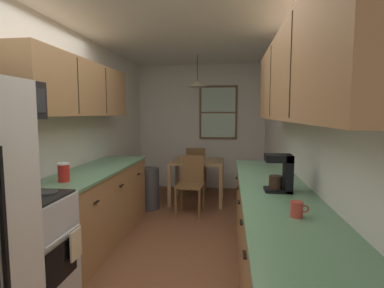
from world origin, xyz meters
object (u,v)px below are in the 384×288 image
at_px(trash_bin, 150,188).
at_px(table_serving_bowl, 191,159).
at_px(storage_canister, 64,172).
at_px(stove_range, 24,253).
at_px(dining_chair_near, 191,181).
at_px(microwave_over_range, 0,100).
at_px(coffee_maker, 282,172).
at_px(dining_table, 197,167).
at_px(dining_chair_far, 196,168).
at_px(mug_by_coffeemaker, 297,209).

height_order(trash_bin, table_serving_bowl, table_serving_bowl).
bearing_deg(storage_canister, table_serving_bowl, 68.97).
bearing_deg(stove_range, dining_chair_near, 68.53).
bearing_deg(microwave_over_range, coffee_maker, 13.26).
xyz_separation_m(dining_table, trash_bin, (-0.73, -0.50, -0.28)).
relative_size(dining_chair_far, coffee_maker, 2.86).
height_order(dining_table, mug_by_coffeemaker, mug_by_coffeemaker).
distance_m(coffee_maker, table_serving_bowl, 2.79).
distance_m(dining_chair_far, mug_by_coffeemaker, 4.02).
distance_m(mug_by_coffeemaker, table_serving_bowl, 3.37).
relative_size(dining_table, trash_bin, 1.34).
bearing_deg(coffee_maker, stove_range, -166.02).
distance_m(stove_range, mug_by_coffeemaker, 2.07).
bearing_deg(coffee_maker, dining_chair_near, 117.16).
bearing_deg(microwave_over_range, stove_range, -0.03).
relative_size(microwave_over_range, table_serving_bowl, 3.13).
distance_m(microwave_over_range, coffee_maker, 2.28).
bearing_deg(dining_chair_far, coffee_maker, -71.30).
height_order(dining_chair_far, table_serving_bowl, dining_chair_far).
relative_size(microwave_over_range, storage_canister, 3.13).
relative_size(dining_chair_near, trash_bin, 1.33).
height_order(stove_range, storage_canister, stove_range).
bearing_deg(dining_table, stove_range, -108.17).
bearing_deg(table_serving_bowl, dining_chair_far, 89.24).
bearing_deg(mug_by_coffeemaker, dining_table, 106.98).
xyz_separation_m(microwave_over_range, dining_table, (1.14, 3.12, -1.04)).
height_order(trash_bin, storage_canister, storage_canister).
distance_m(stove_range, microwave_over_range, 1.19).
relative_size(stove_range, coffee_maker, 3.49).
relative_size(dining_chair_far, table_serving_bowl, 4.93).
xyz_separation_m(trash_bin, mug_by_coffeemaker, (1.72, -2.75, 0.61)).
bearing_deg(dining_chair_far, dining_chair_near, -87.44).
bearing_deg(microwave_over_range, dining_chair_near, 66.33).
height_order(microwave_over_range, dining_chair_far, microwave_over_range).
bearing_deg(dining_chair_far, table_serving_bowl, -90.76).
distance_m(stove_range, dining_chair_near, 2.71).
distance_m(trash_bin, mug_by_coffeemaker, 3.30).
bearing_deg(coffee_maker, table_serving_bowl, 113.27).
bearing_deg(microwave_over_range, storage_canister, 80.17).
bearing_deg(table_serving_bowl, storage_canister, -111.03).
distance_m(stove_range, trash_bin, 2.64).
xyz_separation_m(mug_by_coffeemaker, table_serving_bowl, (-1.09, 3.18, -0.18)).
bearing_deg(dining_chair_near, coffee_maker, -62.84).
height_order(microwave_over_range, trash_bin, microwave_over_range).
xyz_separation_m(dining_chair_near, dining_chair_far, (-0.05, 1.20, 0.00)).
bearing_deg(mug_by_coffeemaker, microwave_over_range, 176.47).
height_order(dining_table, trash_bin, dining_table).
bearing_deg(microwave_over_range, table_serving_bowl, 71.15).
height_order(stove_range, dining_chair_far, stove_range).
bearing_deg(dining_chair_near, dining_table, 86.89).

